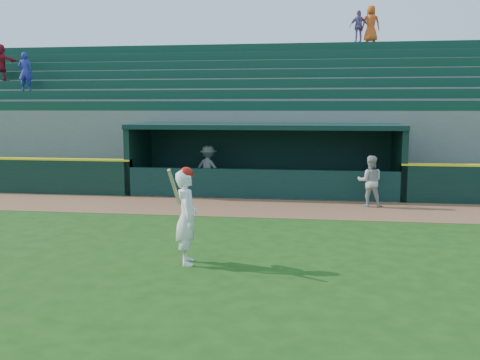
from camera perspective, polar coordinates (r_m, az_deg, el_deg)
The scene contains 7 objects.
ground at distance 11.57m, azimuth -1.13°, elevation -7.46°, with size 120.00×120.00×0.00m, color #1A4010.
warning_track at distance 16.31m, azimuth 1.64°, elevation -2.96°, with size 40.00×3.00×0.01m, color brown.
dugout_player_front at distance 16.86m, azimuth 13.70°, elevation -0.13°, with size 0.77×0.60×1.58m, color #ADADA7.
dugout_player_inside at distance 19.39m, azimuth -3.39°, elevation 1.23°, with size 1.08×0.62×1.67m, color #979792.
dugout at distance 19.18m, azimuth 2.71°, elevation 2.73°, with size 9.40×2.80×2.46m.
stands at distance 23.67m, azimuth 3.78°, elevation 6.18°, with size 34.50×6.28×7.61m.
batter_at_plate at distance 10.42m, azimuth -5.71°, elevation -3.81°, with size 0.60×0.87×1.92m.
Camera 1 is at (1.80, -11.02, 3.04)m, focal length 40.00 mm.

